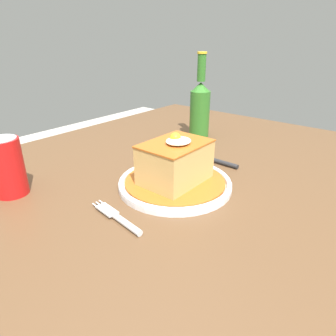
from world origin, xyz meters
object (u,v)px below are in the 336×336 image
(main_plate, at_px, (175,183))
(knife, at_px, (217,161))
(fork, at_px, (120,219))
(soda_can, at_px, (7,167))
(beer_bottle_green, at_px, (200,107))

(main_plate, relative_size, knife, 1.52)
(fork, relative_size, soda_can, 1.14)
(soda_can, xyz_separation_m, beer_bottle_green, (0.58, -0.08, 0.04))
(knife, bearing_deg, soda_can, 149.40)
(soda_can, distance_m, beer_bottle_green, 0.59)
(knife, distance_m, soda_can, 0.49)
(beer_bottle_green, bearing_deg, fork, -161.13)
(knife, relative_size, soda_can, 1.33)
(main_plate, relative_size, fork, 1.77)
(beer_bottle_green, bearing_deg, soda_can, 171.65)
(knife, bearing_deg, main_plate, 179.27)
(fork, xyz_separation_m, soda_can, (-0.07, 0.26, 0.06))
(beer_bottle_green, bearing_deg, main_plate, -153.99)
(main_plate, relative_size, beer_bottle_green, 0.94)
(main_plate, xyz_separation_m, beer_bottle_green, (0.33, 0.16, 0.09))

